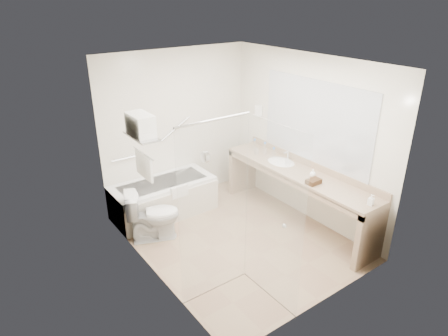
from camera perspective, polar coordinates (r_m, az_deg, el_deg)
floor at (r=5.86m, az=1.74°, el=-9.95°), size 3.20×3.20×0.00m
ceiling at (r=4.93m, az=2.11°, el=14.96°), size 2.60×3.20×0.10m
wall_back at (r=6.53m, az=-6.73°, el=5.76°), size 2.60×0.10×2.50m
wall_front at (r=4.25m, az=15.25°, el=-5.34°), size 2.60×0.10×2.50m
wall_left at (r=4.66m, az=-10.88°, el=-2.20°), size 0.10×3.20×2.50m
wall_right at (r=6.10m, az=11.65°, el=4.12°), size 0.10×3.20×2.50m
bathtub at (r=6.40m, az=-8.60°, el=-4.23°), size 1.60×0.73×0.59m
grab_bar_short at (r=6.22m, az=-14.03°, el=1.31°), size 0.40×0.03×0.03m
grab_bar_long at (r=6.47m, az=-6.94°, el=5.59°), size 0.53×0.03×0.33m
shower_enclosure at (r=4.35m, az=2.73°, el=-6.50°), size 0.96×0.91×2.11m
towel_shelf at (r=4.81m, az=-11.76°, el=5.10°), size 0.24×0.55×0.81m
vanity_counter at (r=6.05m, az=10.42°, el=-2.21°), size 0.55×2.70×0.95m
sink at (r=6.25m, az=8.13°, el=0.64°), size 0.40×0.52×0.14m
faucet at (r=6.31m, az=9.15°, el=1.86°), size 0.03×0.03×0.14m
mirror at (r=5.91m, az=12.88°, el=6.42°), size 0.02×2.00×1.20m
hairdryer_unit at (r=6.72m, az=4.95°, el=8.16°), size 0.08×0.10×0.18m
toilet at (r=5.76m, az=-10.11°, el=-6.70°), size 0.85×0.66×0.74m
amenity_basket at (r=5.60m, az=12.67°, el=-1.90°), size 0.21×0.14×0.07m
soap_bottle_a at (r=5.25m, az=20.22°, el=-4.66°), size 0.09×0.15×0.07m
soap_bottle_b at (r=5.81m, az=12.55°, el=-0.81°), size 0.11×0.13×0.09m
water_bottle_left at (r=6.27m, az=7.09°, el=1.99°), size 0.06×0.06×0.20m
water_bottle_mid at (r=6.45m, az=5.85°, el=2.73°), size 0.07×0.07×0.21m
water_bottle_right at (r=6.62m, az=4.38°, el=3.29°), size 0.06×0.06×0.20m
drinking_glass_near at (r=6.47m, az=4.71°, el=2.38°), size 0.10×0.10×0.10m
drinking_glass_far at (r=6.08m, az=9.05°, el=0.68°), size 0.08×0.08×0.10m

